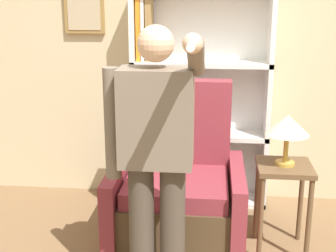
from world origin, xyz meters
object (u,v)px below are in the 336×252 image
Objects in this scene: side_table at (283,184)px; table_lamp at (288,127)px; bookcase at (187,101)px; person_standing at (156,152)px; armchair at (178,194)px.

side_table is 1.84× the size of table_lamp.
side_table is at bearing -104.04° from table_lamp.
bookcase reaches higher than table_lamp.
side_table is (0.82, 0.64, -0.43)m from person_standing.
armchair is at bearing 173.28° from table_lamp.
armchair is 0.71× the size of person_standing.
bookcase is 5.20× the size of table_lamp.
bookcase reaches higher than side_table.
table_lamp is at bearing -47.76° from bookcase.
armchair is at bearing 84.65° from person_standing.
side_table is at bearing 38.03° from person_standing.
bookcase reaches higher than armchair.
person_standing is 1.13m from side_table.
person_standing is (-0.07, -0.73, 0.58)m from armchair.
armchair is 0.95m from table_lamp.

